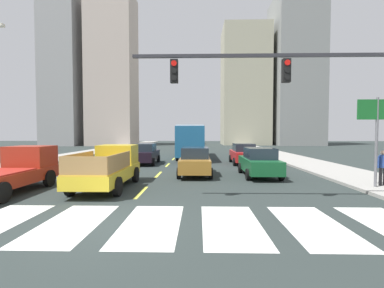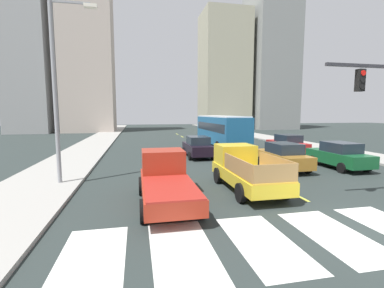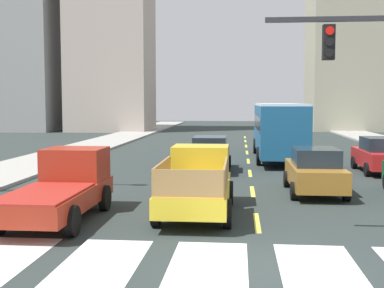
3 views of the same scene
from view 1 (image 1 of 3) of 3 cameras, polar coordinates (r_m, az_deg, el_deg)
name	(u,v)px [view 1 (image 1 of 3)]	position (r m, az deg, el deg)	size (l,w,h in m)	color
ground_plane	(111,223)	(8.28, -16.91, -15.99)	(160.00, 160.00, 0.00)	#28312F
sidewalk_right	(294,159)	(27.16, 21.08, -3.11)	(3.98, 110.00, 0.15)	#98968F
sidewalk_left	(53,159)	(29.22, -27.59, -2.85)	(3.98, 110.00, 0.15)	#98968F
crosswalk_stripe_3	(72,223)	(8.69, -24.36, -15.18)	(1.65, 3.61, 0.01)	silver
crosswalk_stripe_4	(151,224)	(8.00, -8.78, -16.53)	(1.65, 3.61, 0.01)	silver
crosswalk_stripe_5	(231,224)	(7.95, 8.43, -16.67)	(1.65, 3.61, 0.01)	silver
crosswalk_stripe_6	(313,225)	(8.52, 24.48, -15.53)	(1.65, 3.61, 0.01)	silver
lane_dash_0	(141,192)	(12.00, -10.82, -10.14)	(0.16, 2.40, 0.01)	#D4D644
lane_dash_1	(158,174)	(16.84, -7.20, -6.50)	(0.16, 2.40, 0.01)	#D4D644
lane_dash_2	(168,165)	(21.75, -5.23, -4.48)	(0.16, 2.40, 0.01)	#D4D644
lane_dash_3	(173,159)	(26.70, -3.99, -3.21)	(0.16, 2.40, 0.01)	#D4D644
lane_dash_4	(177,155)	(31.66, -3.15, -2.33)	(0.16, 2.40, 0.01)	#D4D644
lane_dash_5	(180,152)	(36.63, -2.53, -1.69)	(0.16, 2.40, 0.01)	#D4D644
lane_dash_6	(182,150)	(41.61, -2.06, -1.21)	(0.16, 2.40, 0.01)	#D4D644
lane_dash_7	(184,148)	(46.59, -1.69, -0.82)	(0.16, 2.40, 0.01)	#D4D644
pickup_stakebed	(110,167)	(13.54, -17.19, -4.77)	(2.18, 5.20, 1.96)	gold
pickup_dark	(14,171)	(14.27, -33.84, -4.76)	(2.18, 5.20, 1.96)	#9E2A19
city_bus	(191,139)	(27.57, -0.13, 1.04)	(2.72, 10.80, 3.32)	#1C5885
sedan_mid	(145,154)	(22.58, -10.01, -2.07)	(2.02, 4.40, 1.72)	black
sedan_near_left	(259,162)	(16.36, 14.22, -3.79)	(2.02, 4.40, 1.72)	#15542B
sedan_near_right	(243,154)	(22.62, 10.95, -2.07)	(2.02, 4.40, 1.72)	red
sedan_far	(195,161)	(16.33, 0.66, -3.73)	(2.02, 4.40, 1.72)	#9C6924
traffic_signal_gantry	(320,87)	(10.87, 25.76, 10.89)	(10.26, 0.27, 6.00)	#2D2D33
direction_sign_green	(376,123)	(14.59, 34.82, 3.68)	(1.70, 0.12, 4.20)	slate
pedestrian_walking	(383,165)	(15.24, 35.76, -3.64)	(0.53, 0.34, 1.64)	#252427
tower_tall_centre	(113,70)	(60.16, -16.68, 14.87)	(9.20, 8.07, 31.44)	#B7A79A
block_mid_left	(65,66)	(63.78, -25.63, 14.88)	(7.31, 8.47, 33.33)	gray
block_mid_right	(245,87)	(62.11, 11.25, 11.90)	(10.08, 9.47, 25.87)	#A29F85
block_low_left	(295,72)	(64.48, 21.20, 14.14)	(9.64, 11.24, 31.86)	gray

